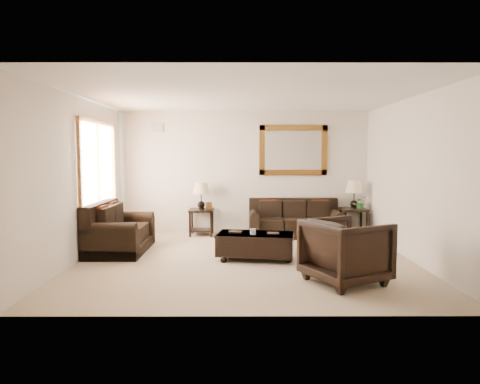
{
  "coord_description": "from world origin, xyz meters",
  "views": [
    {
      "loc": [
        -0.11,
        -7.01,
        1.75
      ],
      "look_at": [
        -0.09,
        0.6,
        1.09
      ],
      "focal_mm": 32.0,
      "sensor_mm": 36.0,
      "label": 1
    }
  ],
  "objects_px": {
    "sofa": "(295,223)",
    "coffee_table": "(256,243)",
    "armchair": "(346,248)",
    "loveseat": "(117,233)",
    "end_table_left": "(201,201)",
    "end_table_right": "(354,200)"
  },
  "relations": [
    {
      "from": "sofa",
      "to": "coffee_table",
      "type": "bearing_deg",
      "value": -114.28
    },
    {
      "from": "sofa",
      "to": "loveseat",
      "type": "height_order",
      "value": "loveseat"
    },
    {
      "from": "end_table_left",
      "to": "sofa",
      "type": "bearing_deg",
      "value": -2.35
    },
    {
      "from": "loveseat",
      "to": "end_table_left",
      "type": "xyz_separation_m",
      "value": [
        1.4,
        1.55,
        0.43
      ]
    },
    {
      "from": "sofa",
      "to": "loveseat",
      "type": "bearing_deg",
      "value": -156.8
    },
    {
      "from": "loveseat",
      "to": "armchair",
      "type": "relative_size",
      "value": 1.64
    },
    {
      "from": "loveseat",
      "to": "armchair",
      "type": "distance_m",
      "value": 4.15
    },
    {
      "from": "end_table_right",
      "to": "coffee_table",
      "type": "bearing_deg",
      "value": -136.27
    },
    {
      "from": "end_table_right",
      "to": "armchair",
      "type": "distance_m",
      "value": 3.64
    },
    {
      "from": "armchair",
      "to": "sofa",
      "type": "bearing_deg",
      "value": -22.41
    },
    {
      "from": "sofa",
      "to": "end_table_right",
      "type": "relative_size",
      "value": 1.64
    },
    {
      "from": "loveseat",
      "to": "coffee_table",
      "type": "bearing_deg",
      "value": -103.13
    },
    {
      "from": "end_table_left",
      "to": "coffee_table",
      "type": "distance_m",
      "value": 2.44
    },
    {
      "from": "loveseat",
      "to": "sofa",
      "type": "bearing_deg",
      "value": -66.8
    },
    {
      "from": "sofa",
      "to": "armchair",
      "type": "relative_size",
      "value": 2.01
    },
    {
      "from": "sofa",
      "to": "end_table_right",
      "type": "bearing_deg",
      "value": 3.36
    },
    {
      "from": "end_table_right",
      "to": "coffee_table",
      "type": "height_order",
      "value": "end_table_right"
    },
    {
      "from": "sofa",
      "to": "loveseat",
      "type": "relative_size",
      "value": 1.23
    },
    {
      "from": "armchair",
      "to": "coffee_table",
      "type": "bearing_deg",
      "value": 14.28
    },
    {
      "from": "end_table_right",
      "to": "loveseat",
      "type": "bearing_deg",
      "value": -161.9
    },
    {
      "from": "armchair",
      "to": "loveseat",
      "type": "bearing_deg",
      "value": 35.47
    },
    {
      "from": "end_table_left",
      "to": "end_table_right",
      "type": "bearing_deg",
      "value": -0.12
    }
  ]
}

